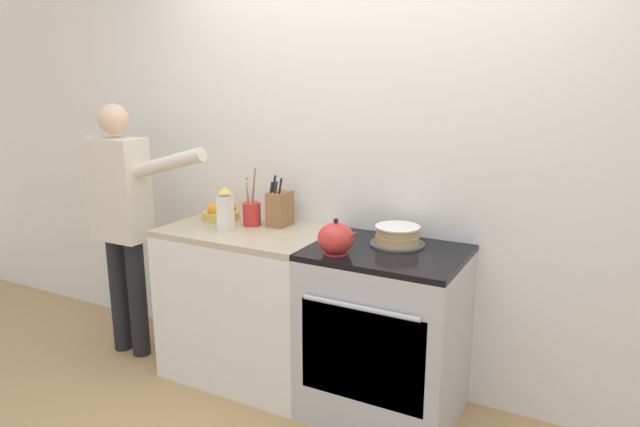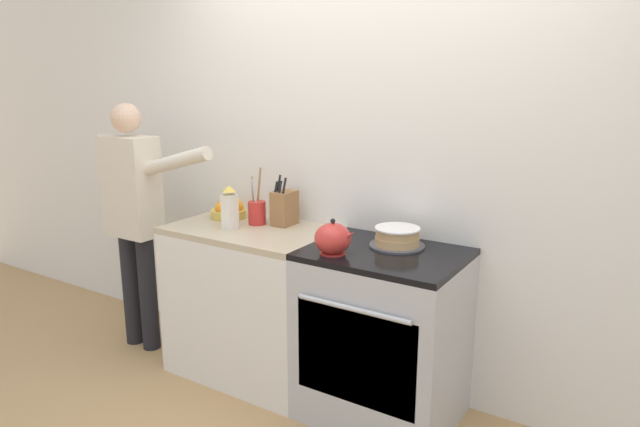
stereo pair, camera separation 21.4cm
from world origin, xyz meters
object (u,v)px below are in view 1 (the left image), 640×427
at_px(fruit_bowl, 222,212).
at_px(milk_carton, 225,210).
at_px(layer_cake, 397,236).
at_px(knife_block, 280,208).
at_px(utensil_crock, 252,213).
at_px(person_baker, 122,210).
at_px(stove_range, 384,333).
at_px(tea_kettle, 336,238).

distance_m(fruit_bowl, milk_carton, 0.28).
bearing_deg(layer_cake, knife_block, 176.47).
bearing_deg(knife_block, fruit_bowl, -174.77).
distance_m(knife_block, utensil_crock, 0.16).
xyz_separation_m(utensil_crock, person_baker, (-0.80, -0.21, -0.03)).
xyz_separation_m(stove_range, tea_kettle, (-0.19, -0.16, 0.52)).
xyz_separation_m(stove_range, person_baker, (-1.66, -0.13, 0.49)).
bearing_deg(milk_carton, person_baker, -176.30).
height_order(layer_cake, utensil_crock, utensil_crock).
bearing_deg(tea_kettle, person_baker, 178.52).
xyz_separation_m(knife_block, milk_carton, (-0.21, -0.23, 0.02)).
bearing_deg(milk_carton, layer_cake, 11.42).
height_order(utensil_crock, milk_carton, utensil_crock).
relative_size(tea_kettle, utensil_crock, 0.66).
relative_size(tea_kettle, fruit_bowl, 1.01).
height_order(knife_block, milk_carton, knife_block).
relative_size(layer_cake, milk_carton, 1.13).
distance_m(layer_cake, milk_carton, 0.95).
height_order(stove_range, layer_cake, layer_cake).
height_order(stove_range, person_baker, person_baker).
xyz_separation_m(layer_cake, utensil_crock, (-0.87, -0.03, 0.03)).
bearing_deg(layer_cake, stove_range, -97.48).
relative_size(stove_range, knife_block, 3.09).
distance_m(stove_range, knife_block, 0.91).
height_order(tea_kettle, utensil_crock, utensil_crock).
relative_size(tea_kettle, person_baker, 0.14).
height_order(layer_cake, knife_block, knife_block).
height_order(layer_cake, tea_kettle, tea_kettle).
relative_size(layer_cake, fruit_bowl, 1.29).
xyz_separation_m(stove_range, knife_block, (-0.71, 0.15, 0.54)).
height_order(milk_carton, person_baker, person_baker).
xyz_separation_m(fruit_bowl, person_baker, (-0.57, -0.25, -0.00)).
bearing_deg(fruit_bowl, tea_kettle, -17.53).
bearing_deg(stove_range, person_baker, -175.65).
relative_size(utensil_crock, milk_carton, 1.34).
relative_size(milk_carton, person_baker, 0.16).
height_order(utensil_crock, fruit_bowl, utensil_crock).
bearing_deg(person_baker, knife_block, 15.83).
xyz_separation_m(knife_block, utensil_crock, (-0.14, -0.07, -0.03)).
distance_m(knife_block, fruit_bowl, 0.39).
bearing_deg(layer_cake, utensil_crock, -178.19).
relative_size(stove_range, tea_kettle, 4.08).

